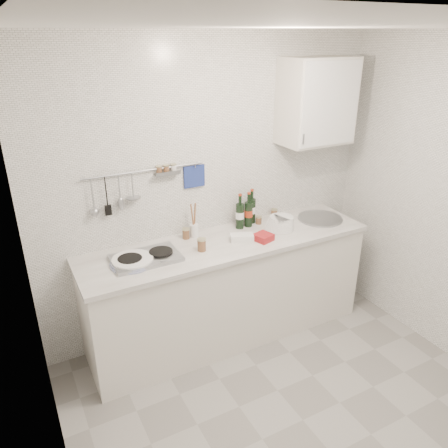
# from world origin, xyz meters

# --- Properties ---
(floor) EXTENTS (3.00, 3.00, 0.00)m
(floor) POSITION_xyz_m (0.00, 0.00, 0.00)
(floor) COLOR slate
(floor) RESTS_ON ground
(ceiling) EXTENTS (3.00, 3.00, 0.00)m
(ceiling) POSITION_xyz_m (0.00, 0.00, 2.50)
(ceiling) COLOR silver
(ceiling) RESTS_ON back_wall
(back_wall) EXTENTS (3.00, 0.02, 2.50)m
(back_wall) POSITION_xyz_m (0.00, 1.40, 1.25)
(back_wall) COLOR silver
(back_wall) RESTS_ON floor
(wall_left) EXTENTS (0.02, 2.80, 2.50)m
(wall_left) POSITION_xyz_m (-1.50, 0.00, 1.25)
(wall_left) COLOR silver
(wall_left) RESTS_ON floor
(counter) EXTENTS (2.44, 0.64, 0.96)m
(counter) POSITION_xyz_m (0.01, 1.10, 0.43)
(counter) COLOR silver
(counter) RESTS_ON floor
(wall_rail) EXTENTS (0.98, 0.09, 0.34)m
(wall_rail) POSITION_xyz_m (-0.60, 1.37, 1.43)
(wall_rail) COLOR #93969B
(wall_rail) RESTS_ON back_wall
(wall_cabinet) EXTENTS (0.60, 0.38, 0.70)m
(wall_cabinet) POSITION_xyz_m (0.90, 1.22, 1.95)
(wall_cabinet) COLOR silver
(wall_cabinet) RESTS_ON back_wall
(plate_stack_hob) EXTENTS (0.32, 0.32, 0.04)m
(plate_stack_hob) POSITION_xyz_m (-0.81, 1.09, 0.94)
(plate_stack_hob) COLOR #46559F
(plate_stack_hob) RESTS_ON counter
(plate_stack_sink) EXTENTS (0.27, 0.25, 0.10)m
(plate_stack_sink) POSITION_xyz_m (0.52, 1.11, 0.97)
(plate_stack_sink) COLOR white
(plate_stack_sink) RESTS_ON counter
(wine_bottles) EXTENTS (0.22, 0.13, 0.31)m
(wine_bottles) POSITION_xyz_m (0.29, 1.29, 1.07)
(wine_bottles) COLOR black
(wine_bottles) RESTS_ON counter
(butter_dish) EXTENTS (0.21, 0.16, 0.06)m
(butter_dish) POSITION_xyz_m (0.10, 1.05, 0.95)
(butter_dish) COLOR white
(butter_dish) RESTS_ON counter
(strawberry_punnet) EXTENTS (0.17, 0.17, 0.06)m
(strawberry_punnet) POSITION_xyz_m (0.25, 0.97, 0.95)
(strawberry_punnet) COLOR #B0132A
(strawberry_punnet) RESTS_ON counter
(utensil_crock) EXTENTS (0.07, 0.07, 0.30)m
(utensil_crock) POSITION_xyz_m (-0.21, 1.30, 0.99)
(utensil_crock) COLOR white
(utensil_crock) RESTS_ON counter
(jar_a) EXTENTS (0.06, 0.06, 0.09)m
(jar_a) POSITION_xyz_m (-0.29, 1.30, 0.97)
(jar_a) COLOR brown
(jar_a) RESTS_ON counter
(jar_b) EXTENTS (0.06, 0.06, 0.07)m
(jar_b) POSITION_xyz_m (0.62, 1.35, 0.96)
(jar_b) COLOR brown
(jar_b) RESTS_ON counter
(jar_c) EXTENTS (0.06, 0.06, 0.07)m
(jar_c) POSITION_xyz_m (0.40, 1.27, 0.96)
(jar_c) COLOR brown
(jar_c) RESTS_ON counter
(jar_d) EXTENTS (0.07, 0.07, 0.10)m
(jar_d) POSITION_xyz_m (-0.27, 1.04, 0.97)
(jar_d) COLOR brown
(jar_d) RESTS_ON counter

